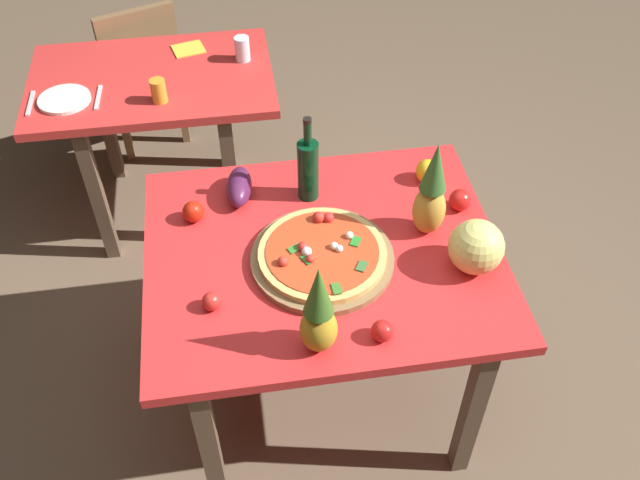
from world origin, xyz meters
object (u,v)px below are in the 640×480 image
at_px(tomato_at_corner, 211,301).
at_px(drinking_glass_water, 242,49).
at_px(wine_bottle, 308,168).
at_px(pizza_board, 322,259).
at_px(pineapple_left, 431,194).
at_px(tomato_by_bottle, 382,331).
at_px(knife_utensil, 98,97).
at_px(melon, 476,247).
at_px(eggplant, 239,187).
at_px(display_table, 323,269).
at_px(bell_pepper, 427,171).
at_px(pineapple_right, 319,314).
at_px(tomato_beside_pepper, 460,200).
at_px(pizza, 322,252).
at_px(fork_utensil, 30,103).
at_px(background_table, 155,99).
at_px(drinking_glass_juice, 159,91).
at_px(dinner_plate, 64,100).
at_px(tomato_near_board, 193,212).
at_px(napkin_folded, 188,49).
at_px(dining_chair, 139,67).

bearing_deg(tomato_at_corner, drinking_glass_water, 81.76).
bearing_deg(wine_bottle, pizza_board, -90.29).
xyz_separation_m(pineapple_left, tomato_by_bottle, (-0.25, -0.43, -0.13)).
bearing_deg(knife_utensil, melon, -40.28).
distance_m(wine_bottle, knife_utensil, 1.10).
distance_m(eggplant, drinking_glass_water, 0.94).
height_order(display_table, knife_utensil, knife_utensil).
bearing_deg(knife_utensil, bell_pepper, -28.21).
xyz_separation_m(pineapple_right, tomato_beside_pepper, (0.59, 0.52, -0.11)).
bearing_deg(wine_bottle, pizza, -90.45).
bearing_deg(tomato_by_bottle, pizza, 110.52).
distance_m(pizza, tomato_by_bottle, 0.36).
bearing_deg(fork_utensil, tomato_by_bottle, -49.36).
height_order(bell_pepper, drinking_glass_water, drinking_glass_water).
xyz_separation_m(background_table, pineapple_right, (0.51, -1.56, 0.27)).
relative_size(drinking_glass_juice, dinner_plate, 0.46).
bearing_deg(knife_utensil, dinner_plate, -177.54).
height_order(wine_bottle, tomato_at_corner, wine_bottle).
bearing_deg(pineapple_left, tomato_near_board, 167.45).
height_order(melon, bell_pepper, melon).
height_order(drinking_glass_juice, fork_utensil, drinking_glass_juice).
height_order(pineapple_right, dinner_plate, pineapple_right).
bearing_deg(dinner_plate, tomato_near_board, -57.40).
relative_size(pizza, tomato_near_board, 5.57).
bearing_deg(melon, pineapple_left, 119.48).
xyz_separation_m(eggplant, drinking_glass_water, (0.08, 0.93, 0.01)).
relative_size(melon, dinner_plate, 0.82).
bearing_deg(pineapple_left, eggplant, 156.17).
bearing_deg(eggplant, drinking_glass_water, 84.83).
bearing_deg(wine_bottle, tomato_by_bottle, -79.44).
xyz_separation_m(tomato_at_corner, napkin_folded, (-0.04, 1.57, -0.03)).
relative_size(background_table, tomato_by_bottle, 15.82).
bearing_deg(eggplant, pineapple_right, -75.58).
height_order(background_table, melon, melon).
bearing_deg(melon, fork_utensil, 142.85).
height_order(pizza_board, drinking_glass_water, drinking_glass_water).
xyz_separation_m(background_table, tomato_beside_pepper, (1.10, -1.04, 0.16)).
height_order(tomato_near_board, drinking_glass_water, drinking_glass_water).
height_order(bell_pepper, tomato_by_bottle, bell_pepper).
relative_size(pizza_board, pineapple_right, 1.40).
xyz_separation_m(background_table, tomato_near_board, (0.17, -0.96, 0.16)).
relative_size(background_table, tomato_at_corner, 17.75).
height_order(dining_chair, pizza_board, dining_chair).
distance_m(bell_pepper, drinking_glass_juice, 1.19).
xyz_separation_m(dining_chair, tomato_beside_pepper, (1.22, -1.62, 0.33)).
xyz_separation_m(background_table, drinking_glass_juice, (0.04, -0.20, 0.17)).
height_order(display_table, pizza_board, pizza_board).
xyz_separation_m(display_table, tomato_at_corner, (-0.38, -0.19, 0.12)).
relative_size(pizza_board, wine_bottle, 1.40).
relative_size(tomato_at_corner, tomato_near_board, 0.80).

